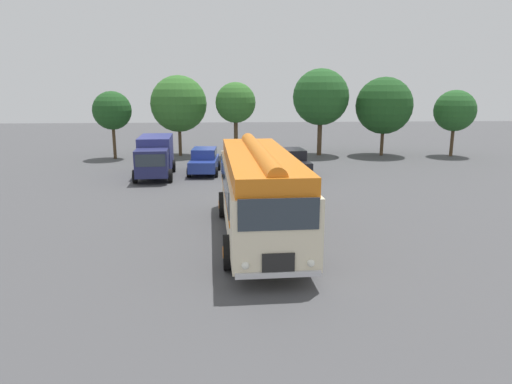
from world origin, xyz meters
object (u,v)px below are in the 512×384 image
Objects in this scene: car_mid_right at (292,162)px; box_van at (155,155)px; car_near_left at (204,161)px; vintage_bus at (259,188)px; car_mid_left at (246,161)px.

box_van reaches higher than car_mid_right.
car_near_left and car_mid_right have the same top height.
car_mid_left is (0.15, 13.32, -1.05)m from vintage_bus.
box_van reaches higher than car_mid_left.
car_near_left is (-2.63, 13.46, -1.05)m from vintage_bus.
car_near_left is at bearing 101.05° from vintage_bus.
car_mid_right is (2.97, -0.61, 0.00)m from car_mid_left.
box_van is (-8.82, -0.01, 0.52)m from car_mid_right.
car_mid_left is at bearing -2.88° from car_near_left.
box_van is (-5.86, -0.62, 0.52)m from car_mid_left.
car_near_left is 1.01× the size of car_mid_left.
car_mid_right is at bearing -7.42° from car_near_left.
car_mid_left is 0.72× the size of box_van.
vintage_bus is 13.36m from car_mid_left.
car_mid_right is 8.84m from box_van.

